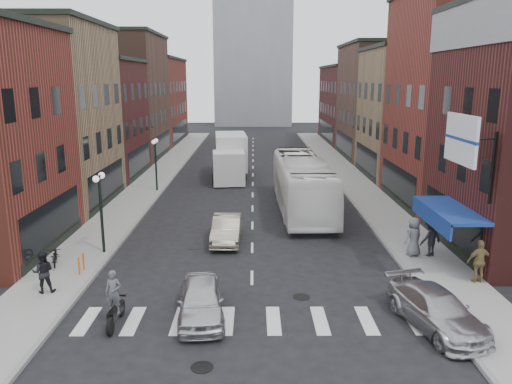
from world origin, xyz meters
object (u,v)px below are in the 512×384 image
streetlamp_near (100,198)px  ped_right_a (431,238)px  transit_bus (302,184)px  motorcycle_rider (114,300)px  ped_right_b (480,261)px  sedan_left_near (201,300)px  ped_right_c (414,237)px  billboard_sign (463,141)px  bike_rack (81,264)px  curb_car (436,310)px  box_truck (230,157)px  parked_bicycle (55,255)px  ped_left_solo (43,272)px  sedan_left_far (227,229)px  streetlamp_far (155,155)px

streetlamp_near → ped_right_a: bearing=-2.2°
transit_bus → ped_right_a: size_ratio=7.07×
motorcycle_rider → ped_right_b: 14.85m
sedan_left_near → ped_right_c: 11.51m
billboard_sign → bike_rack: 17.14m
bike_rack → curb_car: (14.10, -4.84, 0.12)m
curb_car → ped_right_b: bearing=35.1°
box_truck → parked_bicycle: box_truck is taller
transit_bus → box_truck: bearing=114.3°
bike_rack → sedan_left_near: sedan_left_near is taller
parked_bicycle → billboard_sign: bearing=-24.2°
ped_right_b → bike_rack: bearing=-8.2°
bike_rack → ped_right_b: size_ratio=0.43×
ped_left_solo → ped_right_b: 18.01m
motorcycle_rider → ped_right_a: bearing=30.1°
motorcycle_rider → parked_bicycle: 7.14m
bike_rack → box_truck: 22.97m
box_truck → parked_bicycle: bearing=-113.5°
ped_right_b → ped_right_a: bearing=-78.4°
transit_bus → sedan_left_far: (-4.66, -6.61, -1.09)m
billboard_sign → box_truck: size_ratio=0.42×
streetlamp_near → bike_rack: size_ratio=5.14×
ped_right_a → ped_right_c: (-0.82, 0.04, 0.05)m
streetlamp_near → ped_left_solo: streetlamp_near is taller
streetlamp_far → box_truck: (5.44, 5.53, -1.05)m
streetlamp_far → bike_rack: 16.87m
ped_right_a → ped_right_c: bearing=-25.4°
curb_car → ped_right_c: ped_right_c is taller
motorcycle_rider → transit_bus: 17.93m
box_truck → ped_left_solo: bearing=-109.5°
ped_right_a → sedan_left_near: bearing=7.4°
box_truck → ped_right_a: (10.64, -20.15, -0.80)m
transit_bus → ped_right_b: 14.01m
ped_right_b → streetlamp_far: bearing=-50.8°
streetlamp_far → parked_bicycle: streetlamp_far is taller
streetlamp_far → ped_right_b: streetlamp_far is taller
motorcycle_rider → parked_bicycle: bearing=130.9°
bike_rack → curb_car: curb_car is taller
bike_rack → motorcycle_rider: motorcycle_rider is taller
billboard_sign → ped_right_c: 5.86m
streetlamp_near → bike_rack: bearing=-94.2°
box_truck → ped_left_solo: 25.18m
parked_bicycle → ped_right_c: bearing=-14.7°
motorcycle_rider → sedan_left_far: 9.98m
streetlamp_near → transit_bus: 13.77m
streetlamp_near → ped_left_solo: bearing=-101.6°
sedan_left_far → ped_right_a: size_ratio=2.33×
box_truck → ped_left_solo: (-6.42, -24.33, -0.84)m
streetlamp_near → sedan_left_far: 6.73m
billboard_sign → streetlamp_near: bearing=167.7°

